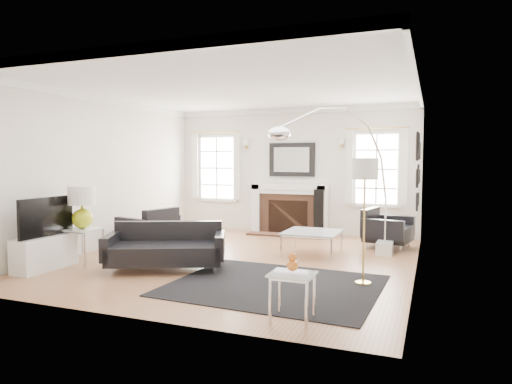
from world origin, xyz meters
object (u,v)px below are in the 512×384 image
at_px(armchair_left, 150,229).
at_px(coffee_table, 312,233).
at_px(gourd_lamp, 82,204).
at_px(sofa, 166,249).
at_px(arc_floor_lamp, 335,174).
at_px(armchair_right, 385,230).
at_px(fireplace, 289,210).

xyz_separation_m(armchair_left, coffee_table, (3.00, 0.43, 0.04)).
bearing_deg(gourd_lamp, coffee_table, 31.06).
relative_size(sofa, arc_floor_lamp, 0.74).
distance_m(armchair_left, armchair_right, 4.41).
bearing_deg(armchair_left, gourd_lamp, -98.61).
relative_size(armchair_right, gourd_lamp, 1.51).
xyz_separation_m(armchair_right, gourd_lamp, (-4.34, -3.11, 0.61)).
distance_m(fireplace, gourd_lamp, 4.56).
bearing_deg(coffee_table, arc_floor_lamp, -17.40).
relative_size(sofa, coffee_table, 2.06).
height_order(fireplace, arc_floor_lamp, arc_floor_lamp).
height_order(fireplace, gourd_lamp, gourd_lamp).
bearing_deg(fireplace, arc_floor_lamp, -56.14).
xyz_separation_m(fireplace, arc_floor_lamp, (1.44, -2.15, 0.86)).
height_order(sofa, armchair_right, armchair_right).
relative_size(fireplace, arc_floor_lamp, 0.65).
distance_m(coffee_table, gourd_lamp, 3.82).
relative_size(armchair_left, coffee_table, 1.17).
relative_size(armchair_left, gourd_lamp, 1.61).
height_order(armchair_left, gourd_lamp, gourd_lamp).
relative_size(sofa, armchair_right, 1.87).
height_order(armchair_left, armchair_right, armchair_left).
distance_m(coffee_table, arc_floor_lamp, 1.11).
bearing_deg(sofa, arc_floor_lamp, 37.08).
bearing_deg(armchair_left, sofa, -48.37).
relative_size(sofa, gourd_lamp, 2.83).
bearing_deg(armchair_left, coffee_table, 8.19).
bearing_deg(sofa, armchair_left, 131.63).
bearing_deg(armchair_left, armchair_right, 21.25).
bearing_deg(coffee_table, armchair_left, -171.81).
bearing_deg(sofa, armchair_right, 45.57).
distance_m(sofa, coffee_table, 2.54).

